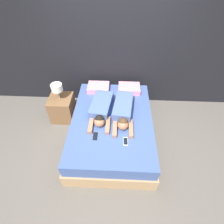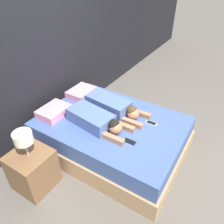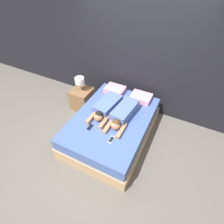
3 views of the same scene
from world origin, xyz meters
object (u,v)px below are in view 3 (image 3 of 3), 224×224
object	(u,v)px
person_right	(123,114)
cell_phone_left	(90,127)
cell_phone_right	(111,139)
nightstand	(82,98)
person_left	(106,107)
bed	(112,127)
pillow_head_left	(115,90)
pillow_head_right	(141,97)

from	to	relation	value
person_right	cell_phone_left	distance (m)	0.68
cell_phone_right	nightstand	distance (m)	1.67
person_left	cell_phone_right	bearing A→B (deg)	-54.70
bed	nightstand	distance (m)	1.19
pillow_head_left	person_right	bearing A→B (deg)	-54.24
person_right	cell_phone_right	bearing A→B (deg)	-85.64
bed	pillow_head_left	world-z (taller)	pillow_head_left
cell_phone_left	cell_phone_right	distance (m)	0.50
pillow_head_left	pillow_head_right	xyz separation A→B (m)	(0.64, 0.00, 0.00)
bed	cell_phone_right	xyz separation A→B (m)	(0.24, -0.50, 0.28)
cell_phone_left	nightstand	distance (m)	1.26
pillow_head_right	cell_phone_right	distance (m)	1.31
pillow_head_left	pillow_head_right	size ratio (longest dim) A/B	1.00
person_right	nightstand	bearing A→B (deg)	162.21
bed	pillow_head_right	size ratio (longest dim) A/B	4.67
cell_phone_right	pillow_head_left	bearing A→B (deg)	113.21
person_right	cell_phone_right	xyz separation A→B (m)	(0.05, -0.59, -0.10)
person_left	cell_phone_right	size ratio (longest dim) A/B	6.12
cell_phone_right	cell_phone_left	bearing A→B (deg)	170.73
person_right	cell_phone_left	world-z (taller)	person_right
person_right	cell_phone_left	size ratio (longest dim) A/B	6.34
person_left	cell_phone_left	size ratio (longest dim) A/B	6.12
person_left	cell_phone_right	distance (m)	0.77
person_right	nightstand	xyz separation A→B (m)	(-1.27, 0.41, -0.35)
person_left	cell_phone_left	distance (m)	0.55
person_left	person_right	distance (m)	0.40
person_right	cell_phone_left	bearing A→B (deg)	-131.16
pillow_head_left	cell_phone_right	xyz separation A→B (m)	(0.56, -1.30, -0.05)
bed	pillow_head_left	xyz separation A→B (m)	(-0.32, 0.80, 0.33)
pillow_head_right	person_right	size ratio (longest dim) A/B	0.45
bed	cell_phone_left	size ratio (longest dim) A/B	13.34
bed	person_left	xyz separation A→B (m)	(-0.20, 0.12, 0.37)
pillow_head_left	cell_phone_right	world-z (taller)	pillow_head_left
pillow_head_right	cell_phone_left	world-z (taller)	pillow_head_right
person_left	cell_phone_left	world-z (taller)	person_left
pillow_head_left	cell_phone_left	xyz separation A→B (m)	(0.07, -1.22, -0.05)
bed	cell_phone_right	distance (m)	0.62
cell_phone_left	pillow_head_left	bearing A→B (deg)	93.21
pillow_head_right	cell_phone_left	bearing A→B (deg)	-115.15
cell_phone_left	cell_phone_right	size ratio (longest dim) A/B	1.00
bed	cell_phone_left	distance (m)	0.57
nightstand	bed	bearing A→B (deg)	-24.73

